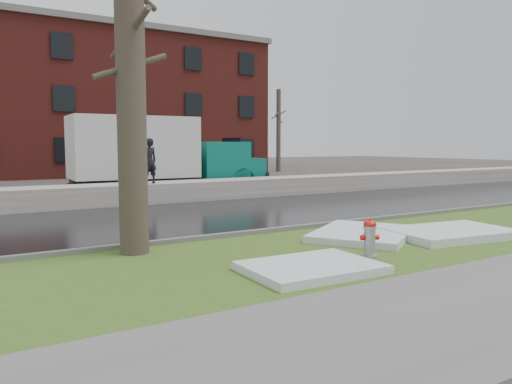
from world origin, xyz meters
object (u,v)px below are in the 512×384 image
tree (131,70)px  worker (149,161)px  fire_hydrant (370,237)px  box_truck (158,153)px

tree → worker: tree is taller
fire_hydrant → box_truck: (1.28, 14.34, 1.34)m
fire_hydrant → box_truck: bearing=104.1°
tree → box_truck: size_ratio=0.69×
fire_hydrant → tree: bearing=162.3°
fire_hydrant → tree: (-3.63, 2.73, 3.13)m
box_truck → worker: size_ratio=6.18×
tree → fire_hydrant: bearing=-37.0°
fire_hydrant → box_truck: size_ratio=0.07×
tree → worker: bearing=68.2°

